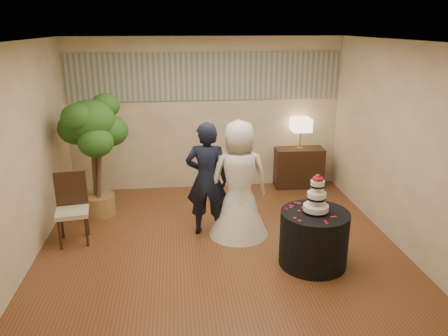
{
  "coord_description": "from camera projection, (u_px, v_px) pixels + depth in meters",
  "views": [
    {
      "loc": [
        -0.56,
        -5.45,
        2.99
      ],
      "look_at": [
        0.1,
        0.4,
        1.05
      ],
      "focal_mm": 35.0,
      "sensor_mm": 36.0,
      "label": 1
    }
  ],
  "objects": [
    {
      "name": "floor",
      "position": [
        220.0,
        248.0,
        6.14
      ],
      "size": [
        5.0,
        5.0,
        0.0
      ],
      "primitive_type": "cube",
      "color": "brown",
      "rests_on": "ground"
    },
    {
      "name": "ceiling",
      "position": [
        220.0,
        41.0,
        5.26
      ],
      "size": [
        5.0,
        5.0,
        0.0
      ],
      "primitive_type": "cube",
      "color": "white",
      "rests_on": "wall_back"
    },
    {
      "name": "wall_back",
      "position": [
        206.0,
        115.0,
        8.06
      ],
      "size": [
        5.0,
        0.06,
        2.8
      ],
      "primitive_type": "cube",
      "color": "beige",
      "rests_on": "ground"
    },
    {
      "name": "wall_front",
      "position": [
        254.0,
        243.0,
        3.34
      ],
      "size": [
        5.0,
        0.06,
        2.8
      ],
      "primitive_type": "cube",
      "color": "beige",
      "rests_on": "ground"
    },
    {
      "name": "wall_left",
      "position": [
        20.0,
        159.0,
        5.43
      ],
      "size": [
        0.06,
        5.0,
        2.8
      ],
      "primitive_type": "cube",
      "color": "beige",
      "rests_on": "ground"
    },
    {
      "name": "wall_right",
      "position": [
        401.0,
        147.0,
        5.97
      ],
      "size": [
        0.06,
        5.0,
        2.8
      ],
      "primitive_type": "cube",
      "color": "beige",
      "rests_on": "ground"
    },
    {
      "name": "mural_border",
      "position": [
        205.0,
        77.0,
        7.82
      ],
      "size": [
        4.9,
        0.02,
        0.85
      ],
      "primitive_type": "cube",
      "color": "gray",
      "rests_on": "wall_back"
    },
    {
      "name": "groom",
      "position": [
        207.0,
        179.0,
        6.32
      ],
      "size": [
        0.69,
        0.52,
        1.71
      ],
      "primitive_type": "imported",
      "rotation": [
        0.0,
        0.0,
        2.94
      ],
      "color": "black",
      "rests_on": "floor"
    },
    {
      "name": "bride",
      "position": [
        239.0,
        179.0,
        6.3
      ],
      "size": [
        0.94,
        0.94,
        1.73
      ],
      "primitive_type": "imported",
      "rotation": [
        0.0,
        0.0,
        3.19
      ],
      "color": "white",
      "rests_on": "floor"
    },
    {
      "name": "cake_table",
      "position": [
        314.0,
        238.0,
        5.63
      ],
      "size": [
        1.12,
        1.12,
        0.73
      ],
      "primitive_type": "cylinder",
      "rotation": [
        0.0,
        0.0,
        -0.35
      ],
      "color": "black",
      "rests_on": "floor"
    },
    {
      "name": "wedding_cake",
      "position": [
        317.0,
        194.0,
        5.43
      ],
      "size": [
        0.32,
        0.32,
        0.51
      ],
      "primitive_type": null,
      "color": "white",
      "rests_on": "cake_table"
    },
    {
      "name": "console",
      "position": [
        299.0,
        167.0,
        8.37
      ],
      "size": [
        0.93,
        0.44,
        0.76
      ],
      "primitive_type": "cube",
      "rotation": [
        0.0,
        0.0,
        -0.04
      ],
      "color": "#301D11",
      "rests_on": "floor"
    },
    {
      "name": "table_lamp",
      "position": [
        301.0,
        134.0,
        8.16
      ],
      "size": [
        0.34,
        0.34,
        0.58
      ],
      "primitive_type": null,
      "color": "beige",
      "rests_on": "console"
    },
    {
      "name": "ficus_tree",
      "position": [
        94.0,
        156.0,
        6.91
      ],
      "size": [
        1.05,
        1.05,
        2.01
      ],
      "primitive_type": null,
      "rotation": [
        0.0,
        0.0,
        1.67
      ],
      "color": "#285A1C",
      "rests_on": "floor"
    },
    {
      "name": "side_chair",
      "position": [
        72.0,
        210.0,
        6.15
      ],
      "size": [
        0.53,
        0.54,
        1.0
      ],
      "primitive_type": null,
      "rotation": [
        0.0,
        0.0,
        0.15
      ],
      "color": "#301D11",
      "rests_on": "floor"
    }
  ]
}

